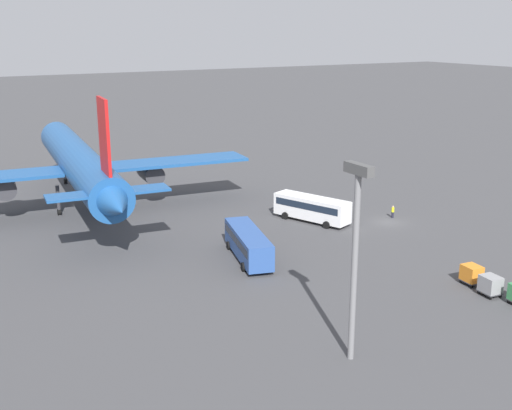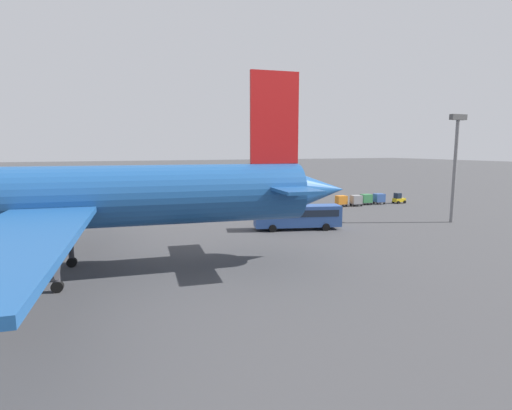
{
  "view_description": "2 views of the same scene",
  "coord_description": "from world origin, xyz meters",
  "px_view_note": "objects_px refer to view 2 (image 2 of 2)",
  "views": [
    {
      "loc": [
        -63.21,
        56.82,
        25.64
      ],
      "look_at": [
        2.47,
        19.2,
        4.48
      ],
      "focal_mm": 45.0,
      "sensor_mm": 36.0,
      "label": 1
    },
    {
      "loc": [
        22.43,
        71.01,
        11.02
      ],
      "look_at": [
        0.24,
        16.24,
        2.6
      ],
      "focal_mm": 28.0,
      "sensor_mm": 36.0,
      "label": 2
    }
  ],
  "objects_px": {
    "cargo_cart_blue": "(379,198)",
    "baggage_tug": "(399,199)",
    "airplane": "(37,200)",
    "shuttle_bus_far": "(297,215)",
    "cargo_cart_green": "(366,199)",
    "cargo_cart_orange": "(341,200)",
    "shuttle_bus_near": "(209,204)",
    "worker_person": "(216,202)",
    "cargo_cart_grey": "(356,200)"
  },
  "relations": [
    {
      "from": "cargo_cart_blue",
      "to": "baggage_tug",
      "type": "bearing_deg",
      "value": 173.36
    },
    {
      "from": "airplane",
      "to": "cargo_cart_blue",
      "type": "height_order",
      "value": "airplane"
    },
    {
      "from": "shuttle_bus_far",
      "to": "baggage_tug",
      "type": "xyz_separation_m",
      "value": [
        -31.3,
        -15.56,
        -1.02
      ]
    },
    {
      "from": "cargo_cart_green",
      "to": "baggage_tug",
      "type": "bearing_deg",
      "value": 174.42
    },
    {
      "from": "baggage_tug",
      "to": "cargo_cart_orange",
      "type": "relative_size",
      "value": 1.14
    },
    {
      "from": "shuttle_bus_far",
      "to": "cargo_cart_green",
      "type": "bearing_deg",
      "value": -130.9
    },
    {
      "from": "shuttle_bus_near",
      "to": "cargo_cart_orange",
      "type": "relative_size",
      "value": 5.24
    },
    {
      "from": "baggage_tug",
      "to": "worker_person",
      "type": "distance_m",
      "value": 36.78
    },
    {
      "from": "baggage_tug",
      "to": "cargo_cart_orange",
      "type": "xyz_separation_m",
      "value": [
        13.27,
        -0.61,
        0.25
      ]
    },
    {
      "from": "cargo_cart_grey",
      "to": "cargo_cart_orange",
      "type": "height_order",
      "value": "same"
    },
    {
      "from": "cargo_cart_blue",
      "to": "cargo_cart_green",
      "type": "bearing_deg",
      "value": -3.96
    },
    {
      "from": "cargo_cart_green",
      "to": "worker_person",
      "type": "bearing_deg",
      "value": -17.68
    },
    {
      "from": "cargo_cart_blue",
      "to": "cargo_cart_green",
      "type": "relative_size",
      "value": 1.0
    },
    {
      "from": "airplane",
      "to": "cargo_cart_orange",
      "type": "bearing_deg",
      "value": -144.6
    },
    {
      "from": "airplane",
      "to": "shuttle_bus_near",
      "type": "height_order",
      "value": "airplane"
    },
    {
      "from": "shuttle_bus_far",
      "to": "baggage_tug",
      "type": "height_order",
      "value": "shuttle_bus_far"
    },
    {
      "from": "shuttle_bus_far",
      "to": "cargo_cart_grey",
      "type": "distance_m",
      "value": 26.12
    },
    {
      "from": "shuttle_bus_far",
      "to": "cargo_cart_blue",
      "type": "height_order",
      "value": "shuttle_bus_far"
    },
    {
      "from": "cargo_cart_green",
      "to": "shuttle_bus_near",
      "type": "bearing_deg",
      "value": 3.0
    },
    {
      "from": "airplane",
      "to": "baggage_tug",
      "type": "relative_size",
      "value": 23.15
    },
    {
      "from": "airplane",
      "to": "shuttle_bus_far",
      "type": "xyz_separation_m",
      "value": [
        -29.87,
        -10.9,
        -4.83
      ]
    },
    {
      "from": "shuttle_bus_near",
      "to": "shuttle_bus_far",
      "type": "xyz_separation_m",
      "value": [
        -8.44,
        14.59,
        -0.05
      ]
    },
    {
      "from": "airplane",
      "to": "cargo_cart_orange",
      "type": "distance_m",
      "value": 55.31
    },
    {
      "from": "shuttle_bus_near",
      "to": "cargo_cart_green",
      "type": "distance_m",
      "value": 32.42
    },
    {
      "from": "shuttle_bus_near",
      "to": "worker_person",
      "type": "bearing_deg",
      "value": -132.6
    },
    {
      "from": "airplane",
      "to": "shuttle_bus_near",
      "type": "bearing_deg",
      "value": -124.13
    },
    {
      "from": "worker_person",
      "to": "cargo_cart_green",
      "type": "bearing_deg",
      "value": 162.32
    },
    {
      "from": "airplane",
      "to": "baggage_tug",
      "type": "height_order",
      "value": "airplane"
    },
    {
      "from": "baggage_tug",
      "to": "cargo_cart_blue",
      "type": "bearing_deg",
      "value": -8.36
    },
    {
      "from": "baggage_tug",
      "to": "cargo_cart_green",
      "type": "relative_size",
      "value": 1.14
    },
    {
      "from": "shuttle_bus_far",
      "to": "cargo_cart_green",
      "type": "xyz_separation_m",
      "value": [
        -23.93,
        -16.28,
        -0.77
      ]
    },
    {
      "from": "cargo_cart_grey",
      "to": "shuttle_bus_near",
      "type": "bearing_deg",
      "value": 1.86
    },
    {
      "from": "shuttle_bus_near",
      "to": "cargo_cart_blue",
      "type": "relative_size",
      "value": 5.24
    },
    {
      "from": "baggage_tug",
      "to": "cargo_cart_grey",
      "type": "distance_m",
      "value": 10.33
    },
    {
      "from": "shuttle_bus_far",
      "to": "worker_person",
      "type": "xyz_separation_m",
      "value": [
        4.18,
        -25.25,
        -1.1
      ]
    },
    {
      "from": "baggage_tug",
      "to": "worker_person",
      "type": "bearing_deg",
      "value": -16.98
    },
    {
      "from": "airplane",
      "to": "cargo_cart_orange",
      "type": "xyz_separation_m",
      "value": [
        -47.9,
        -27.08,
        -5.61
      ]
    },
    {
      "from": "shuttle_bus_far",
      "to": "worker_person",
      "type": "height_order",
      "value": "shuttle_bus_far"
    },
    {
      "from": "cargo_cart_orange",
      "to": "baggage_tug",
      "type": "bearing_deg",
      "value": 177.37
    },
    {
      "from": "cargo_cart_grey",
      "to": "shuttle_bus_far",
      "type": "bearing_deg",
      "value": 36.53
    },
    {
      "from": "cargo_cart_grey",
      "to": "cargo_cart_orange",
      "type": "relative_size",
      "value": 1.0
    },
    {
      "from": "shuttle_bus_near",
      "to": "cargo_cart_green",
      "type": "height_order",
      "value": "shuttle_bus_near"
    },
    {
      "from": "baggage_tug",
      "to": "cargo_cart_green",
      "type": "height_order",
      "value": "baggage_tug"
    },
    {
      "from": "baggage_tug",
      "to": "shuttle_bus_far",
      "type": "bearing_deg",
      "value": 24.72
    },
    {
      "from": "baggage_tug",
      "to": "cargo_cart_green",
      "type": "xyz_separation_m",
      "value": [
        7.38,
        -0.72,
        0.25
      ]
    },
    {
      "from": "worker_person",
      "to": "cargo_cart_blue",
      "type": "xyz_separation_m",
      "value": [
        -31.05,
        9.17,
        0.32
      ]
    },
    {
      "from": "baggage_tug",
      "to": "cargo_cart_orange",
      "type": "distance_m",
      "value": 13.29
    },
    {
      "from": "shuttle_bus_near",
      "to": "cargo_cart_grey",
      "type": "xyz_separation_m",
      "value": [
        -29.42,
        -0.95,
        -0.82
      ]
    },
    {
      "from": "airplane",
      "to": "worker_person",
      "type": "distance_m",
      "value": 44.74
    },
    {
      "from": "worker_person",
      "to": "shuttle_bus_far",
      "type": "bearing_deg",
      "value": 99.4
    }
  ]
}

